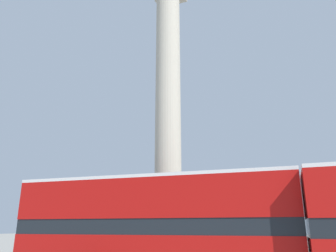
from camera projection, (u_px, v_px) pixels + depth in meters
The scene contains 3 objects.
monument_column at pixel (168, 168), 19.86m from camera, with size 5.69×5.69×20.20m.
bus_b at pixel (154, 229), 12.31m from camera, with size 10.62×3.25×4.29m.
street_lamp at pixel (215, 215), 15.95m from camera, with size 0.45×0.45×5.08m.
Camera 1 is at (7.12, -18.41, 2.46)m, focal length 35.00 mm.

